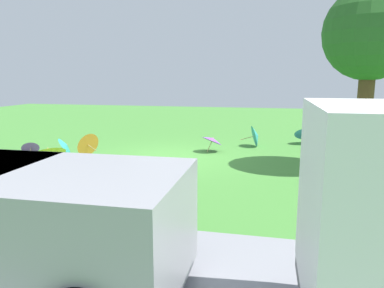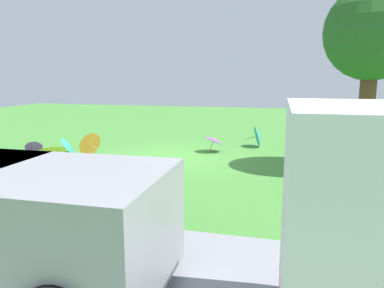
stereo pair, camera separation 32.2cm
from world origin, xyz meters
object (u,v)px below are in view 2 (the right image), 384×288
Objects in this scene: park_bench at (107,174)px; shade_tree at (373,35)px; parasol_yellow_0 at (49,150)px; parasol_blue_0 at (310,132)px; parasol_purple_0 at (214,140)px; parasol_purple_2 at (114,162)px; parasol_teal_0 at (68,145)px; parasol_orange_0 at (89,143)px; parasol_purple_1 at (34,146)px; parasol_teal_1 at (259,136)px.

shade_tree is at bearing -147.47° from park_bench.
park_bench is 1.29× the size of parasol_yellow_0.
park_bench reaches higher than parasol_blue_0.
parasol_purple_2 is at bearing 58.95° from parasol_purple_0.
parasol_purple_2 is (0.66, -1.67, -0.17)m from park_bench.
parasol_purple_0 is at bearing 35.35° from parasol_blue_0.
shade_tree is 9.89m from parasol_teal_0.
parasol_orange_0 is 0.90× the size of parasol_blue_0.
shade_tree reaches higher than parasol_purple_1.
parasol_yellow_0 is (2.49, -1.42, 0.13)m from park_bench.
park_bench is 2.87m from parasol_yellow_0.
parasol_orange_0 is 0.70× the size of parasol_yellow_0.
parasol_blue_0 is 8.95m from parasol_teal_0.
parasol_blue_0 is at bearing -151.38° from parasol_teal_1.
parasol_teal_0 is (4.79, 1.45, -0.14)m from parasol_purple_0.
park_bench is at bearing 132.42° from parasol_teal_0.
parasol_orange_0 is at bearing -54.88° from park_bench.
parasol_teal_0 is at bearing 25.16° from parasol_blue_0.
parasol_purple_0 is (-1.42, -5.13, -0.03)m from park_bench.
parasol_purple_2 is (3.52, 4.79, -0.11)m from parasol_teal_1.
shade_tree is at bearing -162.22° from parasol_purple_2.
parasol_teal_1 is 5.95m from parasol_purple_2.
parasol_purple_1 is 2.80m from parasol_yellow_0.
parasol_purple_1 is at bearing 15.84° from parasol_teal_0.
parasol_teal_0 is 2.44m from parasol_yellow_0.
parasol_orange_0 is 1.19× the size of parasol_purple_1.
parasol_yellow_0 reaches higher than parasol_blue_0.
parasol_purple_0 is 1.36× the size of parasol_purple_2.
parasol_orange_0 is 0.84× the size of parasol_purple_0.
parasol_teal_1 reaches higher than parasol_purple_0.
parasol_purple_2 is (-2.70, 2.01, -0.00)m from parasol_teal_0.
parasol_blue_0 is 1.33× the size of parasol_purple_1.
parasol_yellow_0 is (-0.87, 2.26, 0.30)m from parasol_teal_0.
parasol_purple_1 is at bearing 5.43° from parasol_orange_0.
parasol_teal_1 is 1.17× the size of parasol_purple_1.
park_bench is at bearing 150.25° from parasol_yellow_0.
shade_tree is 5.72m from parasol_purple_0.
parasol_yellow_0 reaches higher than parasol_orange_0.
park_bench is 2.11× the size of parasol_purple_2.
parasol_orange_0 is at bearing 28.54° from parasol_blue_0.
parasol_purple_0 reaches higher than parasol_teal_0.
parasol_purple_0 is at bearing -136.52° from parasol_yellow_0.
parasol_purple_0 is at bearing 42.71° from parasol_teal_1.
parasol_blue_0 is 9.43m from parasol_yellow_0.
park_bench reaches higher than parasol_yellow_0.
parasol_orange_0 is (2.50, -3.55, -0.07)m from park_bench.
parasol_purple_1 is (1.13, 0.32, -0.04)m from parasol_teal_0.
parasol_teal_1 is at bearing -113.88° from park_bench.
parasol_purple_2 is (-3.83, 1.69, 0.03)m from parasol_purple_1.
parasol_yellow_0 is 1.87m from parasol_purple_2.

